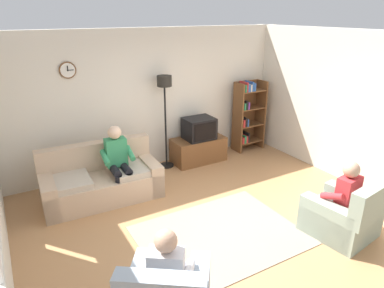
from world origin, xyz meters
TOP-DOWN VIEW (x-y plane):
  - ground_plane at (0.00, 0.00)m, footprint 12.00×12.00m
  - back_wall_assembly at (-0.00, 2.66)m, footprint 6.20×0.17m
  - right_wall at (2.86, 0.00)m, footprint 0.12×5.80m
  - couch at (-1.32, 1.73)m, footprint 1.93×0.95m
  - tv_stand at (0.88, 2.25)m, footprint 1.10×0.56m
  - tv at (0.88, 2.23)m, footprint 0.60×0.49m
  - bookshelf at (2.19, 2.32)m, footprint 0.68×0.36m
  - floor_lamp at (0.19, 2.35)m, footprint 0.28×0.28m
  - armchair_near_bookshelf at (1.32, -0.97)m, footprint 0.91×0.98m
  - area_rug at (-0.18, -0.16)m, footprint 2.20×1.70m
  - person_on_couch at (-1.03, 1.62)m, footprint 0.52×0.55m
  - person_in_left_armchair at (-1.43, -1.05)m, footprint 0.61×0.64m
  - person_in_right_armchair at (1.31, -0.88)m, footprint 0.55×0.57m

SIDE VIEW (x-z plane):
  - ground_plane at x=0.00m, z-range 0.00..0.00m
  - area_rug at x=-0.18m, z-range 0.00..0.01m
  - tv_stand at x=0.88m, z-range 0.00..0.51m
  - armchair_near_bookshelf at x=1.32m, z-range -0.16..0.74m
  - couch at x=-1.32m, z-range -0.14..0.76m
  - person_in_left_armchair at x=-1.43m, z-range 0.04..1.16m
  - person_in_right_armchair at x=1.31m, z-range 0.04..1.16m
  - person_on_couch at x=-1.03m, z-range 0.08..1.32m
  - tv at x=0.88m, z-range 0.51..0.95m
  - bookshelf at x=2.19m, z-range 0.03..1.60m
  - right_wall at x=2.86m, z-range 0.00..2.70m
  - back_wall_assembly at x=0.00m, z-range 0.00..2.70m
  - floor_lamp at x=0.19m, z-range 0.53..2.38m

